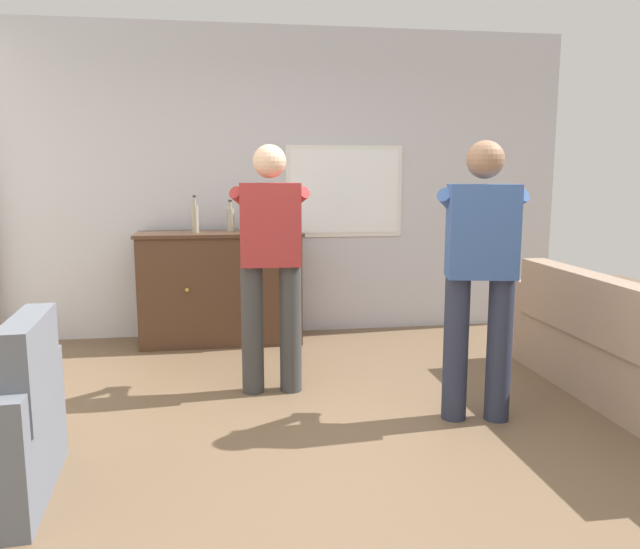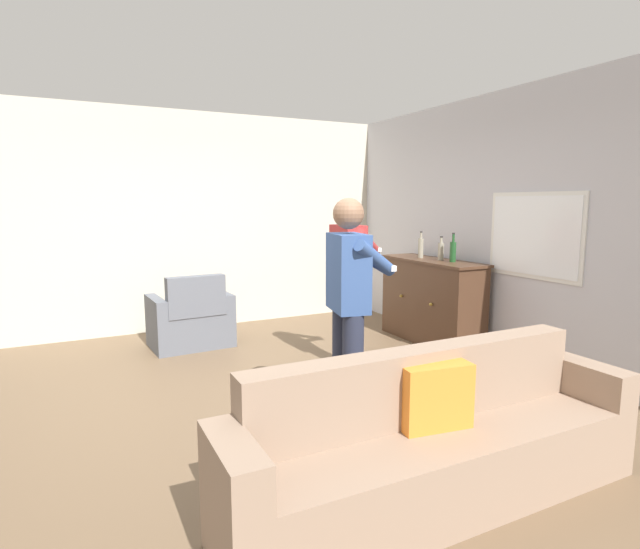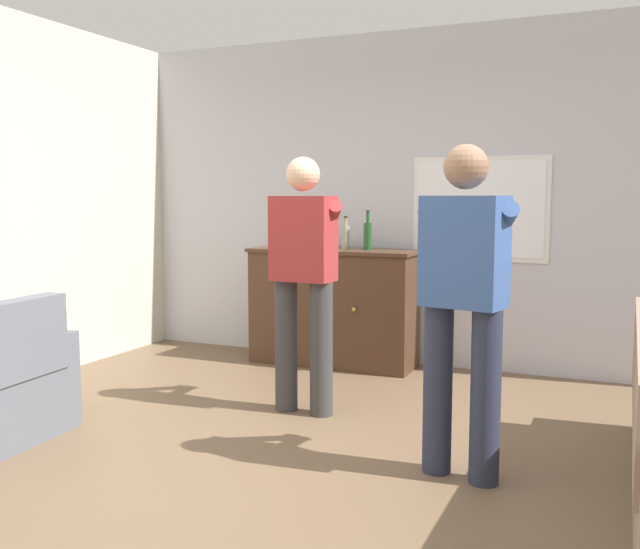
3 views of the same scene
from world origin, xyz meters
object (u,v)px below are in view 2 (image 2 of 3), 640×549
(person_standing_left, at_px, (349,275))
(couch, at_px, (438,447))
(bottle_spirits_clear, at_px, (421,247))
(armchair, at_px, (191,322))
(sideboard_cabinet, at_px, (431,301))
(bottle_wine_green, at_px, (453,251))
(bottle_liquor_amber, at_px, (441,251))
(person_standing_right, at_px, (349,302))

(person_standing_left, bearing_deg, couch, -17.77)
(bottle_spirits_clear, bearing_deg, armchair, -108.60)
(armchair, xyz_separation_m, person_standing_left, (1.42, 1.26, 0.65))
(sideboard_cabinet, relative_size, bottle_spirits_clear, 4.49)
(armchair, bearing_deg, bottle_wine_green, 62.56)
(armchair, distance_m, bottle_spirits_clear, 2.84)
(bottle_wine_green, xyz_separation_m, bottle_liquor_amber, (-0.20, -0.00, -0.01))
(bottle_spirits_clear, relative_size, person_standing_left, 0.19)
(couch, xyz_separation_m, bottle_wine_green, (-2.29, 2.09, 0.79))
(bottle_liquor_amber, distance_m, person_standing_right, 2.51)
(bottle_wine_green, bearing_deg, armchair, -117.44)
(bottle_wine_green, bearing_deg, person_standing_left, -87.76)
(couch, distance_m, armchair, 3.70)
(bottle_liquor_amber, relative_size, person_standing_left, 0.17)
(sideboard_cabinet, distance_m, person_standing_right, 2.57)
(sideboard_cabinet, bearing_deg, bottle_liquor_amber, 21.75)
(bottle_wine_green, bearing_deg, bottle_spirits_clear, -173.53)
(couch, height_order, armchair, armchair)
(armchair, bearing_deg, sideboard_cabinet, 67.48)
(person_standing_left, bearing_deg, person_standing_right, -29.71)
(armchair, height_order, bottle_wine_green, bottle_wine_green)
(armchair, relative_size, sideboard_cabinet, 0.64)
(couch, distance_m, bottle_liquor_amber, 3.34)
(sideboard_cabinet, bearing_deg, person_standing_right, -52.49)
(bottle_liquor_amber, bearing_deg, couch, -39.93)
(bottle_liquor_amber, xyz_separation_m, person_standing_left, (0.25, -1.37, -0.16))
(sideboard_cabinet, bearing_deg, bottle_wine_green, 8.20)
(sideboard_cabinet, relative_size, person_standing_left, 0.85)
(couch, height_order, sideboard_cabinet, sideboard_cabinet)
(bottle_wine_green, height_order, bottle_spirits_clear, bottle_wine_green)
(couch, relative_size, person_standing_right, 1.49)
(sideboard_cabinet, height_order, bottle_liquor_amber, bottle_liquor_amber)
(sideboard_cabinet, bearing_deg, couch, -38.34)
(bottle_liquor_amber, distance_m, person_standing_left, 1.40)
(couch, bearing_deg, person_standing_left, 162.23)
(bottle_wine_green, xyz_separation_m, person_standing_left, (0.05, -1.37, -0.17))
(bottle_liquor_amber, xyz_separation_m, bottle_spirits_clear, (-0.30, -0.05, 0.02))
(couch, height_order, bottle_wine_green, bottle_wine_green)
(person_standing_left, bearing_deg, armchair, -138.35)
(bottle_liquor_amber, bearing_deg, armchair, -114.00)
(person_standing_left, bearing_deg, bottle_liquor_amber, 100.37)
(armchair, height_order, bottle_liquor_amber, bottle_liquor_amber)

